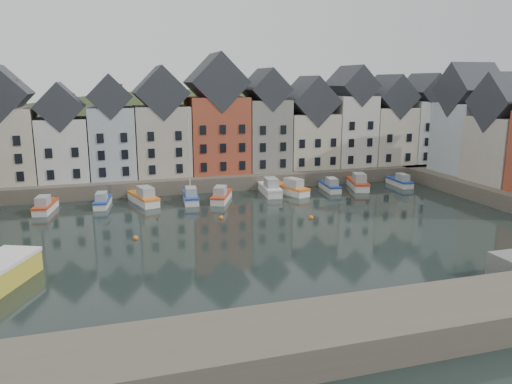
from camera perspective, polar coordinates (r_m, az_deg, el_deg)
name	(u,v)px	position (r m, az deg, el deg)	size (l,w,h in m)	color
ground	(276,236)	(51.70, 2.35, -5.03)	(260.00, 260.00, 0.00)	black
far_quay	(214,175)	(79.58, -4.78, 1.94)	(90.00, 16.00, 2.00)	brown
near_wall	(237,349)	(29.22, -2.15, -17.45)	(50.00, 6.00, 2.00)	brown
hillside	(190,240)	(109.09, -7.50, -5.47)	(153.60, 70.40, 64.00)	#29381C
far_terrace	(237,126)	(77.32, -2.22, 7.55)	(72.37, 8.16, 17.78)	beige
right_terrace	(509,132)	(75.92, 26.94, 6.15)	(8.30, 24.25, 16.36)	#ACB6BE
mooring_buoys	(227,224)	(55.48, -3.38, -3.64)	(20.50, 5.50, 0.50)	orange
boat_a	(45,206)	(66.19, -22.96, -1.50)	(2.72, 6.12, 2.27)	silver
boat_b	(102,201)	(66.48, -17.14, -1.03)	(2.47, 5.70, 2.12)	silver
boat_c	(144,198)	(66.42, -12.70, -0.66)	(3.84, 7.11, 2.61)	silver
boat_d	(191,196)	(66.33, -7.47, -0.50)	(2.49, 6.19, 11.53)	silver
boat_e	(221,196)	(66.27, -4.00, -0.47)	(4.20, 6.40, 2.36)	silver
boat_f	(270,189)	(70.35, 1.59, 0.40)	(2.77, 7.12, 2.67)	silver
boat_g	(290,189)	(70.60, 3.92, 0.39)	(4.26, 6.99, 2.57)	silver
boat_h	(330,186)	(73.40, 8.48, 0.66)	(2.42, 5.85, 2.18)	silver
boat_i	(358,183)	(75.58, 11.56, 0.99)	(3.92, 7.23, 2.65)	silver
boat_j	(400,182)	(79.03, 16.14, 1.14)	(2.02, 5.69, 2.15)	silver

